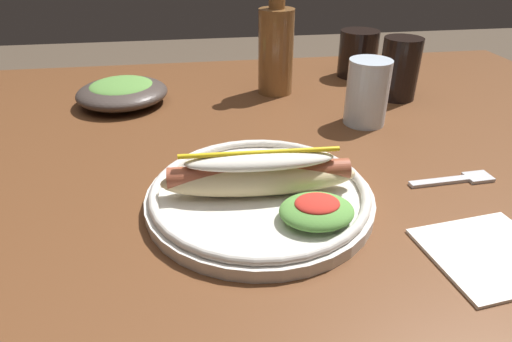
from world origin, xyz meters
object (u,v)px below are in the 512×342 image
object	(u,v)px
extra_cup	(358,54)
napkin	(491,254)
hot_dog_plate	(262,190)
side_bowl	(122,92)
water_cup	(367,92)
glass_bottle	(276,47)
soda_cup	(399,69)
fork	(458,179)

from	to	relation	value
extra_cup	napkin	distance (m)	0.63
hot_dog_plate	side_bowl	world-z (taller)	hot_dog_plate
water_cup	glass_bottle	xyz separation A→B (m)	(-0.12, 0.18, 0.04)
glass_bottle	side_bowl	world-z (taller)	glass_bottle
soda_cup	water_cup	bearing A→B (deg)	-134.23
water_cup	extra_cup	bearing A→B (deg)	72.91
soda_cup	napkin	xyz separation A→B (m)	(-0.10, -0.47, -0.06)
soda_cup	side_bowl	world-z (taller)	soda_cup
water_cup	extra_cup	size ratio (longest dim) A/B	1.10
glass_bottle	napkin	size ratio (longest dim) A/B	1.85
extra_cup	glass_bottle	bearing A→B (deg)	-158.48
extra_cup	glass_bottle	xyz separation A→B (m)	(-0.21, -0.08, 0.04)
hot_dog_plate	napkin	size ratio (longest dim) A/B	2.18
extra_cup	fork	bearing A→B (deg)	-93.11
fork	side_bowl	size ratio (longest dim) A/B	0.70
soda_cup	water_cup	xyz separation A→B (m)	(-0.11, -0.11, -0.00)
hot_dog_plate	water_cup	bearing A→B (deg)	46.09
side_bowl	napkin	world-z (taller)	side_bowl
water_cup	napkin	xyz separation A→B (m)	(0.01, -0.36, -0.05)
fork	soda_cup	distance (m)	0.33
extra_cup	side_bowl	bearing A→B (deg)	-168.63
water_cup	fork	bearing A→B (deg)	-75.37
water_cup	glass_bottle	bearing A→B (deg)	124.37
fork	side_bowl	xyz separation A→B (m)	(-0.49, 0.37, 0.02)
napkin	water_cup	bearing A→B (deg)	90.87
hot_dog_plate	soda_cup	distance (m)	0.47
extra_cup	glass_bottle	world-z (taller)	glass_bottle
napkin	side_bowl	bearing A→B (deg)	129.98
soda_cup	extra_cup	size ratio (longest dim) A/B	1.17
soda_cup	water_cup	world-z (taller)	soda_cup
fork	side_bowl	bearing A→B (deg)	139.57
hot_dog_plate	glass_bottle	size ratio (longest dim) A/B	1.18
glass_bottle	napkin	xyz separation A→B (m)	(0.13, -0.54, -0.09)
hot_dog_plate	soda_cup	xyz separation A→B (m)	(0.33, 0.34, 0.04)
side_bowl	napkin	xyz separation A→B (m)	(0.44, -0.52, -0.02)
soda_cup	glass_bottle	size ratio (longest dim) A/B	0.50
soda_cup	extra_cup	xyz separation A→B (m)	(-0.03, 0.15, -0.01)
side_bowl	extra_cup	bearing A→B (deg)	11.37
water_cup	napkin	size ratio (longest dim) A/B	0.86
soda_cup	glass_bottle	xyz separation A→B (m)	(-0.23, 0.07, 0.03)
extra_cup	side_bowl	xyz separation A→B (m)	(-0.51, -0.10, -0.03)
hot_dog_plate	fork	distance (m)	0.28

